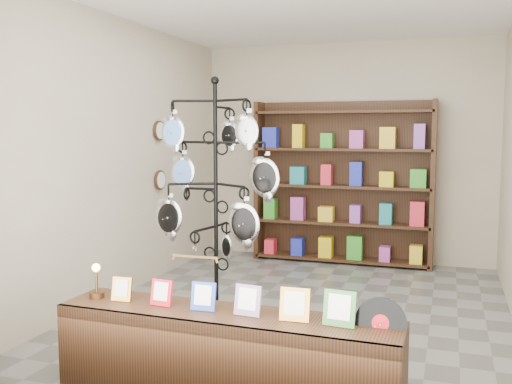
% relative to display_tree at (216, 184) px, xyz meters
% --- Properties ---
extents(ground, '(5.00, 5.00, 0.00)m').
position_rel_display_tree_xyz_m(ground, '(0.62, 0.65, -1.32)').
color(ground, slate).
rests_on(ground, ground).
extents(room_envelope, '(5.00, 5.00, 5.00)m').
position_rel_display_tree_xyz_m(room_envelope, '(0.62, 0.65, 0.53)').
color(room_envelope, '#B6AD93').
rests_on(room_envelope, ground).
extents(display_tree, '(1.17, 0.99, 2.28)m').
position_rel_display_tree_xyz_m(display_tree, '(0.00, 0.00, 0.00)').
color(display_tree, black).
rests_on(display_tree, ground).
extents(front_shelf, '(2.37, 0.52, 0.83)m').
position_rel_display_tree_xyz_m(front_shelf, '(0.61, -1.29, -1.02)').
color(front_shelf, black).
rests_on(front_shelf, ground).
extents(back_shelving, '(2.42, 0.36, 2.20)m').
position_rel_display_tree_xyz_m(back_shelving, '(0.62, 2.95, -0.29)').
color(back_shelving, black).
rests_on(back_shelving, ground).
extents(wall_clocks, '(0.03, 0.24, 0.84)m').
position_rel_display_tree_xyz_m(wall_clocks, '(-1.35, 1.45, 0.18)').
color(wall_clocks, black).
rests_on(wall_clocks, ground).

